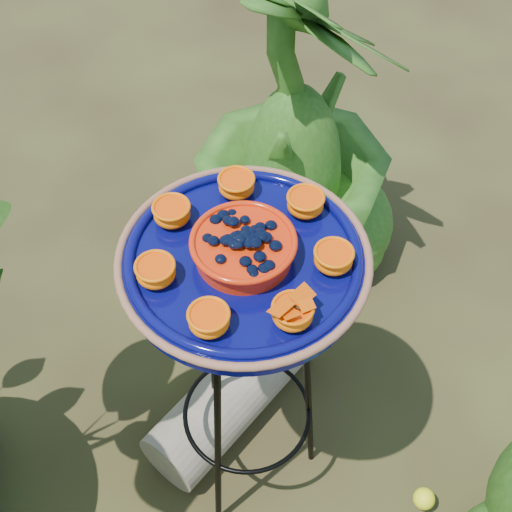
# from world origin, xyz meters

# --- Properties ---
(tripod_stand) EXTENTS (0.32, 0.33, 0.84)m
(tripod_stand) POSITION_xyz_m (0.10, 0.11, 0.51)
(tripod_stand) COLOR black
(tripod_stand) RESTS_ON ground
(feeder_dish) EXTENTS (0.45, 0.45, 0.10)m
(feeder_dish) POSITION_xyz_m (0.10, 0.11, 0.88)
(feeder_dish) COLOR #06084E
(feeder_dish) RESTS_ON tripod_stand
(driftwood_log) EXTENTS (0.57, 0.32, 0.18)m
(driftwood_log) POSITION_xyz_m (0.16, 0.27, 0.09)
(driftwood_log) COLOR gray
(driftwood_log) RESTS_ON ground
(shrub_back_right) EXTENTS (0.71, 0.71, 1.02)m
(shrub_back_right) POSITION_xyz_m (0.63, 0.65, 0.51)
(shrub_back_right) COLOR #244A13
(shrub_back_right) RESTS_ON ground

